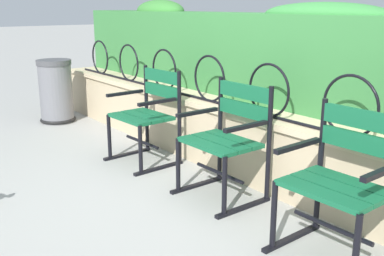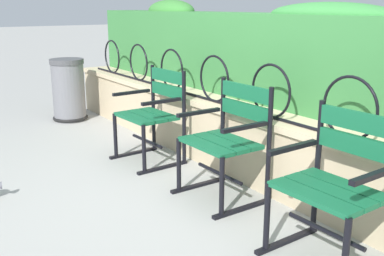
{
  "view_description": "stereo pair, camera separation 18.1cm",
  "coord_description": "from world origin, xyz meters",
  "views": [
    {
      "loc": [
        2.58,
        -1.88,
        1.43
      ],
      "look_at": [
        0.0,
        0.09,
        0.55
      ],
      "focal_mm": 42.58,
      "sensor_mm": 36.0,
      "label": 1
    },
    {
      "loc": [
        2.68,
        -1.73,
        1.43
      ],
      "look_at": [
        0.0,
        0.09,
        0.55
      ],
      "focal_mm": 42.58,
      "sensor_mm": 36.0,
      "label": 2
    }
  ],
  "objects": [
    {
      "name": "ground_plane",
      "position": [
        0.0,
        0.0,
        0.0
      ],
      "size": [
        60.0,
        60.0,
        0.0
      ],
      "primitive_type": "plane",
      "color": "#9E9E99"
    },
    {
      "name": "park_chair_centre",
      "position": [
        0.13,
        0.33,
        0.47
      ],
      "size": [
        0.58,
        0.53,
        0.87
      ],
      "color": "#145B38",
      "rests_on": "ground"
    },
    {
      "name": "iron_arch_fence",
      "position": [
        -0.14,
        0.67,
        0.77
      ],
      "size": [
        6.23,
        0.02,
        0.42
      ],
      "color": "black",
      "rests_on": "stone_wall"
    },
    {
      "name": "park_chair_left",
      "position": [
        -0.93,
        0.28,
        0.46
      ],
      "size": [
        0.59,
        0.55,
        0.87
      ],
      "color": "#145B38",
      "rests_on": "ground"
    },
    {
      "name": "trash_bin",
      "position": [
        -2.89,
        0.16,
        0.37
      ],
      "size": [
        0.44,
        0.44,
        0.78
      ],
      "color": "slate",
      "rests_on": "ground"
    },
    {
      "name": "park_chair_right",
      "position": [
        1.18,
        0.27,
        0.47
      ],
      "size": [
        0.6,
        0.53,
        0.87
      ],
      "color": "#145B38",
      "rests_on": "ground"
    },
    {
      "name": "hedge_row",
      "position": [
        0.01,
        1.16,
        1.01
      ],
      "size": [
        6.62,
        0.47,
        0.9
      ],
      "color": "#387A3D",
      "rests_on": "stone_wall"
    },
    {
      "name": "stone_wall",
      "position": [
        0.0,
        0.75,
        0.3
      ],
      "size": [
        6.76,
        0.41,
        0.59
      ],
      "color": "tan",
      "rests_on": "ground"
    }
  ]
}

